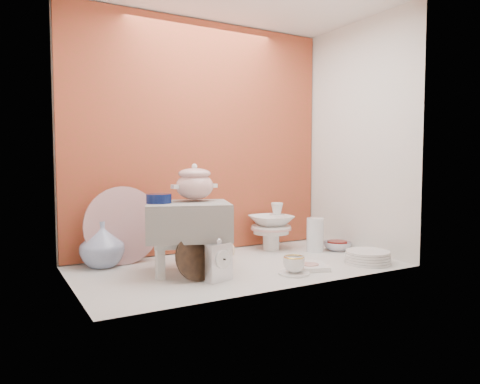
{
  "coord_description": "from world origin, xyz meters",
  "views": [
    {
      "loc": [
        -1.22,
        -2.18,
        0.6
      ],
      "look_at": [
        0.02,
        0.02,
        0.42
      ],
      "focal_mm": 33.46,
      "sensor_mm": 36.0,
      "label": 1
    }
  ],
  "objects_px": {
    "plush_pig": "(220,251)",
    "gold_rim_teacup": "(294,264)",
    "soup_tureen": "(195,182)",
    "blue_white_vase": "(102,244)",
    "mantel_clock": "(219,260)",
    "step_stool": "(188,238)",
    "crystal_bowl": "(337,246)",
    "porcelain_tower": "(271,226)",
    "dinner_plate_stack": "(368,257)",
    "floral_platter": "(123,226)"
  },
  "relations": [
    {
      "from": "plush_pig",
      "to": "gold_rim_teacup",
      "type": "xyz_separation_m",
      "value": [
        0.22,
        -0.43,
        -0.02
      ]
    },
    {
      "from": "plush_pig",
      "to": "soup_tureen",
      "type": "bearing_deg",
      "value": 173.53
    },
    {
      "from": "blue_white_vase",
      "to": "mantel_clock",
      "type": "xyz_separation_m",
      "value": [
        0.44,
        -0.6,
        -0.02
      ]
    },
    {
      "from": "step_stool",
      "to": "crystal_bowl",
      "type": "xyz_separation_m",
      "value": [
        1.1,
        0.05,
        -0.16
      ]
    },
    {
      "from": "soup_tureen",
      "to": "plush_pig",
      "type": "relative_size",
      "value": 0.99
    },
    {
      "from": "mantel_clock",
      "to": "porcelain_tower",
      "type": "height_order",
      "value": "porcelain_tower"
    },
    {
      "from": "crystal_bowl",
      "to": "porcelain_tower",
      "type": "bearing_deg",
      "value": 147.33
    },
    {
      "from": "soup_tureen",
      "to": "crystal_bowl",
      "type": "relative_size",
      "value": 1.34
    },
    {
      "from": "blue_white_vase",
      "to": "mantel_clock",
      "type": "height_order",
      "value": "blue_white_vase"
    },
    {
      "from": "step_stool",
      "to": "mantel_clock",
      "type": "relative_size",
      "value": 2.06
    },
    {
      "from": "dinner_plate_stack",
      "to": "crystal_bowl",
      "type": "distance_m",
      "value": 0.39
    },
    {
      "from": "mantel_clock",
      "to": "crystal_bowl",
      "type": "xyz_separation_m",
      "value": [
        1.03,
        0.3,
        -0.08
      ]
    },
    {
      "from": "gold_rim_teacup",
      "to": "dinner_plate_stack",
      "type": "height_order",
      "value": "gold_rim_teacup"
    },
    {
      "from": "plush_pig",
      "to": "dinner_plate_stack",
      "type": "relative_size",
      "value": 0.93
    },
    {
      "from": "soup_tureen",
      "to": "crystal_bowl",
      "type": "height_order",
      "value": "soup_tureen"
    },
    {
      "from": "plush_pig",
      "to": "floral_platter",
      "type": "bearing_deg",
      "value": 130.83
    },
    {
      "from": "soup_tureen",
      "to": "plush_pig",
      "type": "height_order",
      "value": "soup_tureen"
    },
    {
      "from": "floral_platter",
      "to": "crystal_bowl",
      "type": "distance_m",
      "value": 1.39
    },
    {
      "from": "mantel_clock",
      "to": "gold_rim_teacup",
      "type": "xyz_separation_m",
      "value": [
        0.4,
        -0.08,
        -0.05
      ]
    },
    {
      "from": "soup_tureen",
      "to": "floral_platter",
      "type": "height_order",
      "value": "soup_tureen"
    },
    {
      "from": "floral_platter",
      "to": "blue_white_vase",
      "type": "xyz_separation_m",
      "value": [
        -0.12,
        -0.0,
        -0.1
      ]
    },
    {
      "from": "floral_platter",
      "to": "gold_rim_teacup",
      "type": "bearing_deg",
      "value": -43.2
    },
    {
      "from": "blue_white_vase",
      "to": "dinner_plate_stack",
      "type": "xyz_separation_m",
      "value": [
        1.36,
        -0.68,
        -0.09
      ]
    },
    {
      "from": "floral_platter",
      "to": "blue_white_vase",
      "type": "bearing_deg",
      "value": -179.16
    },
    {
      "from": "step_stool",
      "to": "dinner_plate_stack",
      "type": "bearing_deg",
      "value": 1.34
    },
    {
      "from": "soup_tureen",
      "to": "floral_platter",
      "type": "distance_m",
      "value": 0.5
    },
    {
      "from": "step_stool",
      "to": "blue_white_vase",
      "type": "bearing_deg",
      "value": 155.91
    },
    {
      "from": "step_stool",
      "to": "floral_platter",
      "type": "height_order",
      "value": "floral_platter"
    },
    {
      "from": "blue_white_vase",
      "to": "crystal_bowl",
      "type": "xyz_separation_m",
      "value": [
        1.47,
        -0.3,
        -0.1
      ]
    },
    {
      "from": "mantel_clock",
      "to": "gold_rim_teacup",
      "type": "height_order",
      "value": "mantel_clock"
    },
    {
      "from": "plush_pig",
      "to": "porcelain_tower",
      "type": "bearing_deg",
      "value": -1.98
    },
    {
      "from": "mantel_clock",
      "to": "dinner_plate_stack",
      "type": "distance_m",
      "value": 0.93
    },
    {
      "from": "blue_white_vase",
      "to": "gold_rim_teacup",
      "type": "height_order",
      "value": "blue_white_vase"
    },
    {
      "from": "blue_white_vase",
      "to": "step_stool",
      "type": "bearing_deg",
      "value": -43.45
    },
    {
      "from": "dinner_plate_stack",
      "to": "crystal_bowl",
      "type": "relative_size",
      "value": 1.45
    },
    {
      "from": "step_stool",
      "to": "mantel_clock",
      "type": "distance_m",
      "value": 0.26
    },
    {
      "from": "blue_white_vase",
      "to": "gold_rim_teacup",
      "type": "relative_size",
      "value": 2.28
    },
    {
      "from": "floral_platter",
      "to": "blue_white_vase",
      "type": "height_order",
      "value": "floral_platter"
    },
    {
      "from": "crystal_bowl",
      "to": "gold_rim_teacup",
      "type": "bearing_deg",
      "value": -149.48
    },
    {
      "from": "floral_platter",
      "to": "dinner_plate_stack",
      "type": "height_order",
      "value": "floral_platter"
    },
    {
      "from": "dinner_plate_stack",
      "to": "crystal_bowl",
      "type": "height_order",
      "value": "dinner_plate_stack"
    },
    {
      "from": "crystal_bowl",
      "to": "blue_white_vase",
      "type": "bearing_deg",
      "value": 168.45
    },
    {
      "from": "step_stool",
      "to": "blue_white_vase",
      "type": "distance_m",
      "value": 0.52
    },
    {
      "from": "soup_tureen",
      "to": "plush_pig",
      "type": "distance_m",
      "value": 0.45
    },
    {
      "from": "step_stool",
      "to": "soup_tureen",
      "type": "xyz_separation_m",
      "value": [
        0.06,
        0.06,
        0.29
      ]
    },
    {
      "from": "soup_tureen",
      "to": "floral_platter",
      "type": "bearing_deg",
      "value": 136.77
    },
    {
      "from": "gold_rim_teacup",
      "to": "porcelain_tower",
      "type": "distance_m",
      "value": 0.67
    },
    {
      "from": "blue_white_vase",
      "to": "porcelain_tower",
      "type": "distance_m",
      "value": 1.1
    },
    {
      "from": "blue_white_vase",
      "to": "mantel_clock",
      "type": "relative_size",
      "value": 1.22
    },
    {
      "from": "plush_pig",
      "to": "blue_white_vase",
      "type": "bearing_deg",
      "value": 135.61
    }
  ]
}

